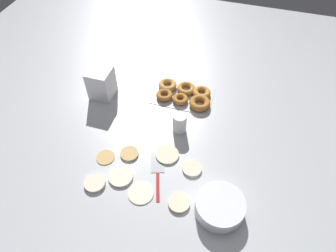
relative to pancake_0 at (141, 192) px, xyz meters
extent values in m
plane|color=#B2B5BA|center=(-0.01, -0.22, 0.00)|extent=(3.00, 3.00, 0.00)
cylinder|color=silver|center=(0.00, 0.00, 0.00)|extent=(0.11, 0.11, 0.01)
cylinder|color=beige|center=(-0.05, -0.22, 0.00)|extent=(0.11, 0.11, 0.01)
cylinder|color=silver|center=(0.11, -0.05, 0.00)|extent=(0.11, 0.11, 0.01)
cylinder|color=beige|center=(-0.18, -0.18, 0.00)|extent=(0.09, 0.09, 0.01)
cylinder|color=beige|center=(-0.17, 0.00, 0.00)|extent=(0.09, 0.09, 0.01)
cylinder|color=tan|center=(0.22, -0.12, 0.00)|extent=(0.08, 0.08, 0.01)
cylinder|color=tan|center=(0.12, -0.17, 0.00)|extent=(0.08, 0.08, 0.01)
cylinder|color=beige|center=(0.20, 0.02, 0.00)|extent=(0.09, 0.09, 0.02)
cube|color=#ADAFB5|center=(-0.02, -0.61, 0.00)|extent=(0.32, 0.20, 0.01)
torus|color=#C68438|center=(-0.11, -0.65, 0.02)|extent=(0.10, 0.10, 0.03)
torus|color=#C68438|center=(-0.02, -0.66, 0.02)|extent=(0.10, 0.10, 0.03)
torus|color=#D19347|center=(0.08, -0.65, 0.02)|extent=(0.10, 0.10, 0.03)
torus|color=#AD6B28|center=(-0.12, -0.57, 0.02)|extent=(0.11, 0.11, 0.03)
torus|color=#AD6B28|center=(-0.02, -0.57, 0.01)|extent=(0.08, 0.08, 0.03)
torus|color=#AD6B28|center=(0.07, -0.57, 0.01)|extent=(0.09, 0.09, 0.03)
cylinder|color=white|center=(-0.33, -0.02, 0.03)|extent=(0.20, 0.20, 0.07)
cube|color=white|center=(0.40, -0.50, 0.01)|extent=(0.12, 0.12, 0.03)
cube|color=white|center=(0.40, -0.50, 0.04)|extent=(0.12, 0.12, 0.03)
cube|color=white|center=(0.40, -0.50, 0.06)|extent=(0.12, 0.12, 0.03)
cube|color=white|center=(0.40, -0.50, 0.09)|extent=(0.12, 0.12, 0.03)
cube|color=white|center=(0.40, -0.50, 0.12)|extent=(0.12, 0.12, 0.03)
cube|color=white|center=(0.40, -0.50, 0.15)|extent=(0.12, 0.12, 0.03)
cylinder|color=white|center=(-0.06, -0.38, 0.05)|extent=(0.07, 0.07, 0.10)
cube|color=maroon|center=(-0.06, -0.05, 0.00)|extent=(0.06, 0.14, 0.01)
cube|color=#A8A8AD|center=(-0.02, -0.17, 0.00)|extent=(0.09, 0.13, 0.01)
camera|label=1|loc=(-0.28, 0.54, 1.13)|focal=32.00mm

